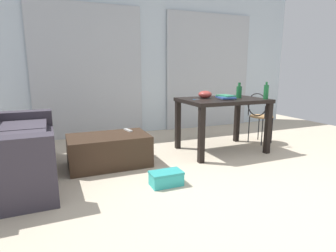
{
  "coord_description": "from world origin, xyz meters",
  "views": [
    {
      "loc": [
        -1.77,
        -1.91,
        1.18
      ],
      "look_at": [
        -0.37,
        1.44,
        0.42
      ],
      "focal_mm": 29.3,
      "sensor_mm": 36.0,
      "label": 1
    }
  ],
  "objects": [
    {
      "name": "ground_plane",
      "position": [
        0.0,
        1.14,
        0.0
      ],
      "size": [
        7.39,
        7.39,
        0.0
      ],
      "primitive_type": "plane",
      "color": "beige"
    },
    {
      "name": "wall_back",
      "position": [
        0.0,
        3.08,
        1.34
      ],
      "size": [
        6.16,
        0.1,
        2.68
      ],
      "primitive_type": "cube",
      "color": "silver",
      "rests_on": "ground"
    },
    {
      "name": "curtains",
      "position": [
        0.0,
        2.99,
        1.12
      ],
      "size": [
        4.21,
        0.03,
        2.25
      ],
      "color": "#B2B7BC",
      "rests_on": "ground"
    },
    {
      "name": "couch",
      "position": [
        -2.29,
        1.3,
        0.33
      ],
      "size": [
        0.92,
        1.72,
        0.84
      ],
      "color": "#38333D",
      "rests_on": "ground"
    },
    {
      "name": "coffee_table",
      "position": [
        -1.19,
        1.38,
        0.19
      ],
      "size": [
        0.97,
        0.59,
        0.38
      ],
      "color": "#382619",
      "rests_on": "ground"
    },
    {
      "name": "craft_table",
      "position": [
        0.45,
        1.38,
        0.66
      ],
      "size": [
        1.17,
        0.81,
        0.77
      ],
      "color": "black",
      "rests_on": "ground"
    },
    {
      "name": "wire_chair",
      "position": [
        1.23,
        1.51,
        0.5
      ],
      "size": [
        0.36,
        0.39,
        0.81
      ],
      "color": "#B7844C",
      "rests_on": "ground"
    },
    {
      "name": "bottle_near",
      "position": [
        0.7,
        1.35,
        0.86
      ],
      "size": [
        0.08,
        0.08,
        0.22
      ],
      "color": "#195B2D",
      "rests_on": "craft_table"
    },
    {
      "name": "bottle_far",
      "position": [
        0.95,
        1.08,
        0.87
      ],
      "size": [
        0.07,
        0.07,
        0.24
      ],
      "color": "#195B2D",
      "rests_on": "craft_table"
    },
    {
      "name": "bowl",
      "position": [
        0.24,
        1.53,
        0.82
      ],
      "size": [
        0.19,
        0.19,
        0.11
      ],
      "primitive_type": "ellipsoid",
      "color": "#9E3833",
      "rests_on": "craft_table"
    },
    {
      "name": "book_stack",
      "position": [
        0.44,
        1.3,
        0.8
      ],
      "size": [
        0.25,
        0.32,
        0.06
      ],
      "color": "silver",
      "rests_on": "craft_table"
    },
    {
      "name": "tv_remote_on_table",
      "position": [
        0.68,
        1.59,
        0.78
      ],
      "size": [
        0.09,
        0.15,
        0.02
      ],
      "primitive_type": "cube",
      "rotation": [
        0.0,
        0.0,
        -0.33
      ],
      "color": "#B7B7B2",
      "rests_on": "craft_table"
    },
    {
      "name": "scissors",
      "position": [
        0.02,
        1.41,
        0.77
      ],
      "size": [
        0.11,
        0.07,
        0.0
      ],
      "color": "#9EA0A5",
      "rests_on": "craft_table"
    },
    {
      "name": "tv_remote_primary",
      "position": [
        -0.9,
        1.53,
        0.39
      ],
      "size": [
        0.08,
        0.18,
        0.02
      ],
      "primitive_type": "cube",
      "rotation": [
        0.0,
        0.0,
        0.23
      ],
      "color": "#B7B7B2",
      "rests_on": "coffee_table"
    },
    {
      "name": "shoebox",
      "position": [
        -0.76,
        0.55,
        0.07
      ],
      "size": [
        0.33,
        0.2,
        0.15
      ],
      "color": "#33B2AD",
      "rests_on": "ground"
    }
  ]
}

